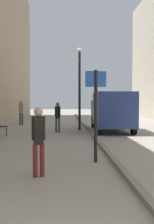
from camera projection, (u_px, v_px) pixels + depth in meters
name	position (u px, v px, depth m)	size (l,w,h in m)	color
ground_plane	(60.00, 137.00, 13.97)	(80.00, 80.00, 0.00)	gray
kerb_strip	(93.00, 135.00, 14.04)	(0.16, 40.00, 0.12)	slate
pedestrian_main_foreground	(21.00, 111.00, 20.41)	(0.34, 0.25, 1.75)	#2D3851
pedestrian_mid_block	(39.00, 137.00, 6.73)	(0.31, 0.22, 1.60)	maroon
pedestrian_far_crossing	(58.00, 115.00, 15.90)	(0.31, 0.23, 1.62)	#2D3851
delivery_van	(112.00, 110.00, 16.54)	(2.09, 5.19, 2.17)	navy
street_sign_post	(96.00, 108.00, 8.27)	(0.60, 0.12, 2.60)	black
lamp_post	(80.00, 83.00, 17.05)	(0.28, 0.28, 4.76)	black
cafe_chair_by_doorway	(1.00, 125.00, 14.28)	(0.51, 0.51, 0.94)	black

